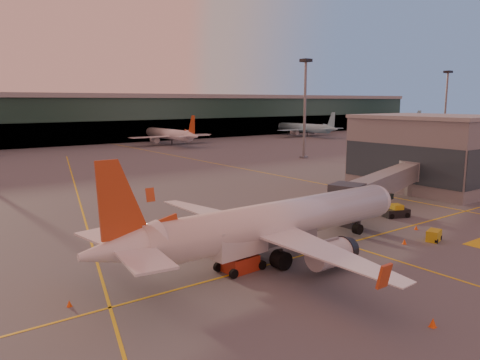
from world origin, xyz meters
TOP-DOWN VIEW (x-y plane):
  - ground at (0.00, 0.00)m, footprint 600.00×600.00m
  - taxi_markings at (-7.32, 44.49)m, footprint 100.12×173.00m
  - terminal at (0.00, 141.79)m, footprint 400.00×20.00m
  - gate_building at (41.93, 17.93)m, footprint 18.40×22.40m
  - mast_east_near at (55.00, 62.00)m, footprint 2.40×2.40m
  - mast_east_far at (130.00, 66.00)m, footprint 2.40×2.40m
  - distant_aircraft_row at (10.83, 118.00)m, footprint 350.00×34.00m
  - main_airplane at (-4.41, 5.95)m, footprint 35.74×32.10m
  - jet_bridge at (22.76, 12.47)m, footprint 28.98×11.82m
  - catering_truck at (-8.70, 5.36)m, footprint 5.47×2.70m
  - gpu_cart at (13.70, -0.03)m, footprint 2.30×1.75m
  - pushback_tug at (19.54, 8.81)m, footprint 3.65×2.77m
  - cone_nose at (16.16, 3.69)m, footprint 0.43×0.43m
  - cone_tail at (-23.04, 6.98)m, footprint 0.39×0.39m
  - cone_wing_right at (-4.49, -10.86)m, footprint 0.50×0.50m
  - cone_wing_left at (-5.88, 23.82)m, footprint 0.41×0.41m
  - cone_fwd at (10.11, 1.17)m, footprint 0.45×0.45m

SIDE VIEW (x-z plane):
  - ground at x=0.00m, z-range 0.00..0.00m
  - distant_aircraft_row at x=10.83m, z-range -6.50..6.50m
  - taxi_markings at x=-7.32m, z-range 0.00..0.01m
  - cone_tail at x=-23.04m, z-range -0.01..0.49m
  - cone_wing_left at x=-5.88m, z-range -0.01..0.51m
  - cone_nose at x=16.16m, z-range -0.01..0.54m
  - cone_fwd at x=10.11m, z-range -0.01..0.56m
  - cone_wing_right at x=-4.49m, z-range -0.01..0.62m
  - gpu_cart at x=13.70m, z-range -0.01..1.18m
  - pushback_tug at x=19.54m, z-range -0.16..1.52m
  - catering_truck at x=-8.70m, z-range 0.28..4.42m
  - main_airplane at x=-4.41m, z-range -1.89..8.92m
  - jet_bridge at x=22.76m, z-range 1.02..6.53m
  - gate_building at x=41.93m, z-range -0.01..12.59m
  - terminal at x=0.00m, z-range -0.04..17.56m
  - mast_east_near at x=55.00m, z-range 2.06..27.66m
  - mast_east_far at x=130.00m, z-range 2.06..27.66m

